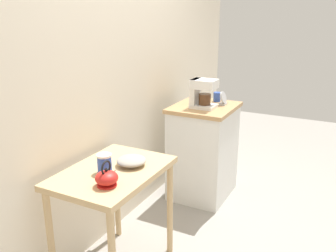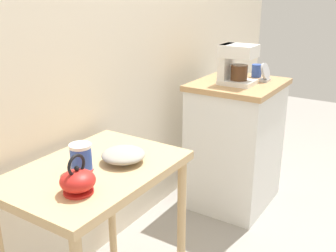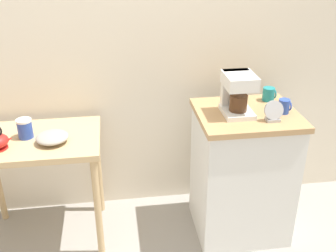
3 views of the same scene
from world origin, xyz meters
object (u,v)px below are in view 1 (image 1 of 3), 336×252
at_px(bowl_stoneware, 131,161).
at_px(mug_dark_teal, 197,95).
at_px(mug_blue, 217,97).
at_px(coffee_maker, 202,92).
at_px(table_clock, 223,99).
at_px(canister_enamel, 104,163).
at_px(teakettle, 107,178).

xyz_separation_m(bowl_stoneware, mug_dark_teal, (1.41, 0.13, 0.15)).
bearing_deg(mug_blue, coffee_maker, 171.37).
bearing_deg(table_clock, mug_dark_teal, 73.84).
distance_m(canister_enamel, mug_blue, 1.61).
xyz_separation_m(bowl_stoneware, mug_blue, (1.43, -0.07, 0.15)).
relative_size(bowl_stoneware, mug_dark_teal, 2.21).
bearing_deg(table_clock, coffee_maker, 141.47).
relative_size(bowl_stoneware, canister_enamel, 1.59).
bearing_deg(bowl_stoneware, table_clock, -7.53).
distance_m(bowl_stoneware, canister_enamel, 0.20).
bearing_deg(table_clock, bowl_stoneware, 172.47).
relative_size(coffee_maker, table_clock, 2.04).
relative_size(bowl_stoneware, mug_blue, 2.20).
xyz_separation_m(coffee_maker, mug_dark_teal, (0.27, 0.16, -0.10)).
bearing_deg(teakettle, canister_enamel, 40.99).
height_order(teakettle, table_clock, table_clock).
bearing_deg(coffee_maker, mug_dark_teal, 30.77).
relative_size(bowl_stoneware, teakettle, 1.18).
relative_size(coffee_maker, mug_dark_teal, 2.92).
height_order(coffee_maker, mug_blue, coffee_maker).
distance_m(coffee_maker, mug_blue, 0.31).
relative_size(teakettle, mug_blue, 1.87).
relative_size(teakettle, table_clock, 1.31).
height_order(mug_blue, mug_dark_teal, same).
distance_m(teakettle, canister_enamel, 0.19).
height_order(canister_enamel, mug_dark_teal, mug_dark_teal).
relative_size(teakettle, mug_dark_teal, 1.88).
relative_size(bowl_stoneware, table_clock, 1.54).
bearing_deg(canister_enamel, bowl_stoneware, -27.60).
distance_m(mug_blue, table_clock, 0.15).
bearing_deg(bowl_stoneware, mug_dark_teal, 5.43).
height_order(bowl_stoneware, coffee_maker, coffee_maker).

